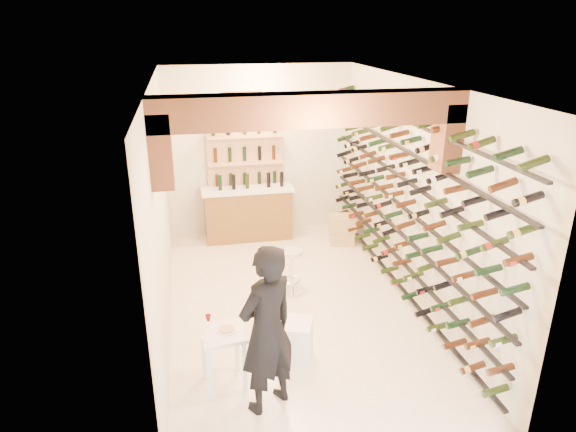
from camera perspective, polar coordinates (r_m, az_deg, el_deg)
The scene contains 11 objects.
ground at distance 7.63m, azimuth 0.46°, elevation -9.96°, with size 6.00×6.00×0.00m, color white.
room_shell at distance 6.51m, azimuth 0.99°, elevation 6.10°, with size 3.52×6.02×3.21m.
wine_rack at distance 7.42m, azimuth 12.15°, elevation 1.82°, with size 0.32×5.70×2.56m.
back_counter at distance 9.72m, azimuth -4.50°, elevation 0.50°, with size 1.70×0.62×1.29m.
back_shelving at distance 9.75m, azimuth -4.79°, elevation 4.48°, with size 1.40×0.31×2.73m.
tasting_table at distance 5.91m, azimuth -7.30°, elevation -13.72°, with size 0.54×0.54×0.85m.
white_stool at distance 6.46m, azimuth 0.79°, elevation -13.66°, with size 0.40×0.40×0.50m, color white.
person at distance 5.38m, azimuth -2.37°, elevation -12.59°, with size 0.69×0.45×1.89m, color black.
chrome_barstool at distance 7.80m, azimuth 0.43°, elevation -5.81°, with size 0.36×0.36×0.70m.
crate_lower at distance 9.62m, azimuth 6.01°, elevation -2.31°, with size 0.46×0.32×0.27m, color tan.
crate_upper at distance 9.52m, azimuth 6.07°, elevation -0.76°, with size 0.49×0.34×0.29m, color tan.
Camera 1 is at (-1.37, -6.40, 3.92)m, focal length 31.89 mm.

